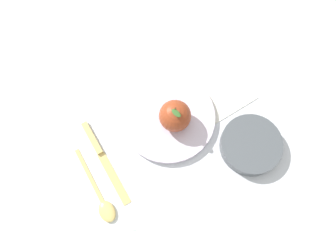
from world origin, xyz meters
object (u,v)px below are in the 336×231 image
at_px(knife, 101,154).
at_px(apple, 175,116).
at_px(side_bowl, 251,145).
at_px(linen_napkin, 217,87).
at_px(dinner_plate, 168,117).
at_px(spoon, 103,203).

bearing_deg(knife, apple, 105.32).
relative_size(side_bowl, knife, 0.68).
bearing_deg(linen_napkin, dinner_plate, -64.90).
bearing_deg(dinner_plate, side_bowl, 60.85).
xyz_separation_m(dinner_plate, spoon, (0.17, -0.17, -0.00)).
relative_size(knife, linen_napkin, 1.33).
relative_size(dinner_plate, side_bowl, 1.60).
distance_m(side_bowl, linen_napkin, 0.17).
bearing_deg(linen_napkin, apple, -57.24).
xyz_separation_m(spoon, linen_napkin, (-0.23, 0.30, -0.00)).
bearing_deg(linen_napkin, spoon, -52.40).
xyz_separation_m(dinner_plate, apple, (0.01, 0.01, 0.04)).
relative_size(apple, side_bowl, 0.61).
bearing_deg(spoon, side_bowl, 102.01).
bearing_deg(knife, side_bowl, 84.24).
relative_size(knife, spoon, 1.15).
xyz_separation_m(side_bowl, linen_napkin, (-0.16, -0.04, -0.02)).
distance_m(dinner_plate, spoon, 0.24).
bearing_deg(knife, linen_napkin, 112.84).
distance_m(apple, side_bowl, 0.19).
height_order(side_bowl, knife, side_bowl).
bearing_deg(dinner_plate, spoon, -44.91).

